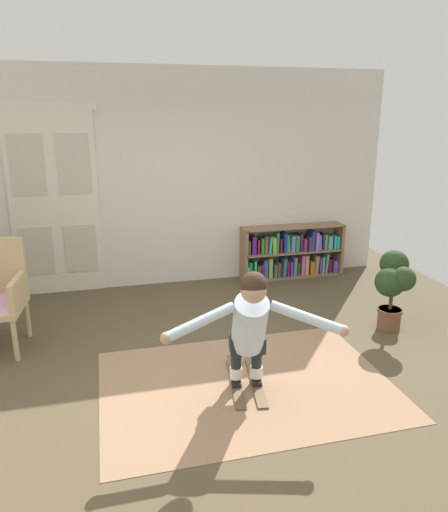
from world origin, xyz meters
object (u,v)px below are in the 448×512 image
Objects in this scene: skis_pair at (246,380)px; person_skier at (250,323)px; bookshelf at (292,254)px; potted_plant at (393,283)px.

person_skier is (-0.03, -0.21, 0.65)m from skis_pair.
person_skier is at bearing -98.95° from skis_pair.
skis_pair is at bearing -119.52° from bookshelf.
skis_pair is (-1.86, -0.66, -0.53)m from potted_plant.
skis_pair is 0.59× the size of person_skier.
person_skier is at bearing -118.22° from bookshelf.
potted_plant is (0.35, -2.00, 0.21)m from bookshelf.
person_skier is (-1.89, -0.87, 0.12)m from potted_plant.
bookshelf is 2.04m from potted_plant.
potted_plant is 0.62× the size of person_skier.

